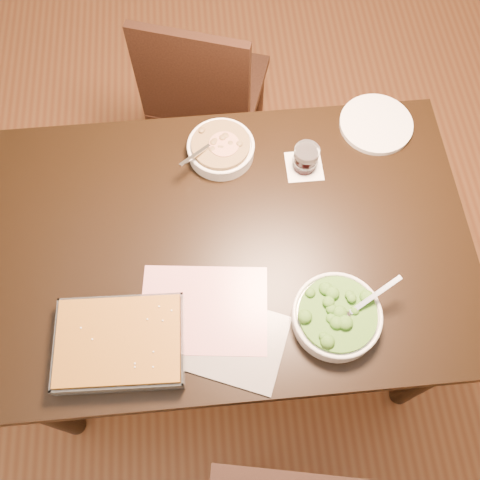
# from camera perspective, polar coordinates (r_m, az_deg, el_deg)

# --- Properties ---
(ground) EXTENTS (4.00, 4.00, 0.00)m
(ground) POSITION_cam_1_polar(r_m,az_deg,el_deg) (2.23, -0.93, -8.24)
(ground) COLOR #4D2916
(ground) RESTS_ON ground
(table) EXTENTS (1.40, 0.90, 0.75)m
(table) POSITION_cam_1_polar(r_m,az_deg,el_deg) (1.62, -1.27, -1.47)
(table) COLOR black
(table) RESTS_ON ground
(magazine_a) EXTENTS (0.37, 0.28, 0.01)m
(magazine_a) POSITION_cam_1_polar(r_m,az_deg,el_deg) (1.45, -3.87, -7.43)
(magazine_a) COLOR #C53856
(magazine_a) RESTS_ON table
(magazine_b) EXTENTS (0.36, 0.31, 0.01)m
(magazine_b) POSITION_cam_1_polar(r_m,az_deg,el_deg) (1.43, -1.50, -10.58)
(magazine_b) COLOR #23242A
(magazine_b) RESTS_ON table
(coaster) EXTENTS (0.11, 0.11, 0.00)m
(coaster) POSITION_cam_1_polar(r_m,az_deg,el_deg) (1.66, 6.85, 7.81)
(coaster) COLOR white
(coaster) RESTS_ON table
(stew_bowl) EXTENTS (0.21, 0.21, 0.08)m
(stew_bowl) POSITION_cam_1_polar(r_m,az_deg,el_deg) (1.65, -2.05, 9.77)
(stew_bowl) COLOR white
(stew_bowl) RESTS_ON table
(broccoli_bowl) EXTENTS (0.26, 0.24, 0.09)m
(broccoli_bowl) POSITION_cam_1_polar(r_m,az_deg,el_deg) (1.44, 10.27, -8.00)
(broccoli_bowl) COLOR white
(broccoli_bowl) RESTS_ON table
(baking_dish) EXTENTS (0.34, 0.25, 0.06)m
(baking_dish) POSITION_cam_1_polar(r_m,az_deg,el_deg) (1.43, -12.69, -10.64)
(baking_dish) COLOR silver
(baking_dish) RESTS_ON table
(wine_tumbler) EXTENTS (0.08, 0.08, 0.09)m
(wine_tumbler) POSITION_cam_1_polar(r_m,az_deg,el_deg) (1.62, 7.02, 8.69)
(wine_tumbler) COLOR black
(wine_tumbler) RESTS_ON coaster
(dinner_plate) EXTENTS (0.23, 0.23, 0.02)m
(dinner_plate) POSITION_cam_1_polar(r_m,az_deg,el_deg) (1.78, 14.31, 11.89)
(dinner_plate) COLOR silver
(dinner_plate) RESTS_ON table
(chair_far) EXTENTS (0.53, 0.53, 0.89)m
(chair_far) POSITION_cam_1_polar(r_m,az_deg,el_deg) (2.17, -3.94, 15.54)
(chair_far) COLOR black
(chair_far) RESTS_ON ground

